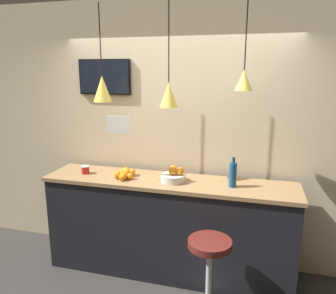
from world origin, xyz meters
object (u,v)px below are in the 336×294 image
Objects in this scene: juice_bottle at (233,174)px; bar_stool at (209,268)px; fruit_bowl at (174,176)px; spread_jar at (85,170)px; mounted_tv at (105,77)px.

bar_stool is at bearing -103.82° from juice_bottle.
juice_bottle is (0.59, -0.00, 0.07)m from fruit_bowl.
bar_stool is 8.58× the size of spread_jar.
mounted_tv reaches higher than juice_bottle.
fruit_bowl is at bearing -21.90° from mounted_tv.
bar_stool is 0.89m from juice_bottle.
mounted_tv is at bearing 146.42° from bar_stool.
spread_jar reaches higher than bar_stool.
mounted_tv reaches higher than bar_stool.
juice_bottle reaches higher than bar_stool.
fruit_bowl reaches higher than spread_jar.
mounted_tv is (-1.48, 0.36, 0.90)m from juice_bottle.
juice_bottle is at bearing -13.76° from mounted_tv.
spread_jar is at bearing 180.00° from juice_bottle.
fruit_bowl is 1.37m from mounted_tv.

